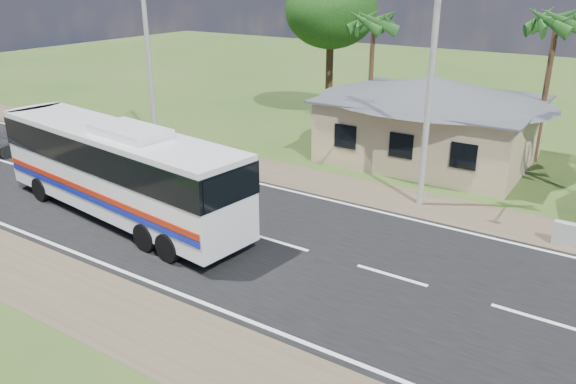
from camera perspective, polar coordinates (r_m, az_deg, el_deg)
name	(u,v)px	position (r m, az deg, el deg)	size (l,w,h in m)	color
ground	(280,243)	(21.05, -0.87, -5.20)	(120.00, 120.00, 0.00)	#2A4819
road	(280,243)	(21.04, -0.87, -5.17)	(120.00, 16.00, 0.03)	black
house	(432,110)	(30.90, 14.40, 8.04)	(12.40, 10.00, 5.00)	tan
utility_poles	(423,70)	(23.73, 13.60, 11.95)	(32.80, 2.22, 11.00)	#9E9E99
palm_mid	(557,22)	(31.51, 25.66, 15.27)	(2.80, 2.80, 8.20)	#47301E
palm_far	(374,23)	(34.89, 8.70, 16.63)	(2.80, 2.80, 7.70)	#47301E
tree_behind_house	(331,11)	(38.45, 4.38, 17.87)	(6.00, 6.00, 9.61)	#47301E
coach_bus	(118,164)	(23.39, -16.89, 2.70)	(13.13, 4.26, 4.00)	silver
small_car	(20,137)	(35.36, -25.57, 5.06)	(1.76, 4.37, 1.49)	#2F3032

